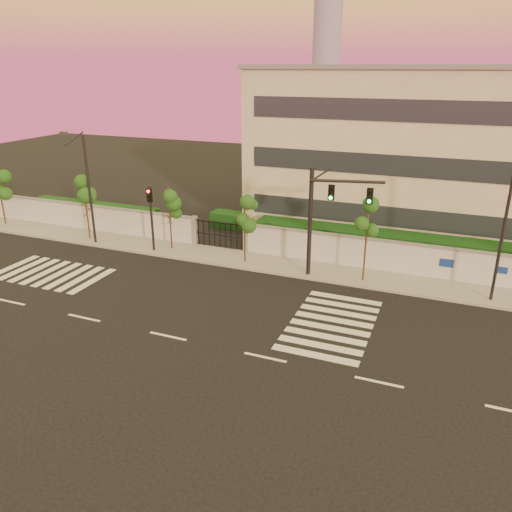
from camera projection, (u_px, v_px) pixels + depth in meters
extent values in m
plane|color=black|center=(168.00, 336.00, 23.94)|extent=(120.00, 120.00, 0.00)
cube|color=gray|center=(251.00, 261.00, 33.01)|extent=(60.00, 3.00, 0.15)
cube|color=#B2B4B9|center=(57.00, 214.00, 40.08)|extent=(25.00, 0.30, 2.00)
cube|color=slate|center=(56.00, 201.00, 39.70)|extent=(25.00, 0.36, 0.12)
cube|color=#B2B4B9|center=(492.00, 271.00, 28.93)|extent=(31.00, 0.30, 2.00)
cube|color=slate|center=(495.00, 254.00, 28.55)|extent=(31.00, 0.36, 0.12)
cube|color=slate|center=(195.00, 231.00, 35.69)|extent=(0.35, 0.35, 2.20)
cube|color=slate|center=(246.00, 238.00, 34.30)|extent=(0.35, 0.35, 2.20)
cube|color=black|center=(400.00, 247.00, 33.05)|extent=(20.00, 2.00, 1.80)
cube|color=black|center=(93.00, 212.00, 41.83)|extent=(12.00, 1.80, 1.40)
cube|color=black|center=(248.00, 222.00, 39.51)|extent=(6.00, 1.50, 1.20)
cube|color=#B5B099|center=(419.00, 153.00, 37.73)|extent=(24.00, 12.00, 12.00)
cube|color=#262D38|center=(405.00, 218.00, 33.76)|extent=(22.00, 0.08, 1.40)
cube|color=#262D38|center=(410.00, 167.00, 32.52)|extent=(22.00, 0.08, 1.40)
cube|color=#262D38|center=(416.00, 111.00, 31.27)|extent=(22.00, 0.08, 1.40)
cube|color=slate|center=(429.00, 67.00, 35.56)|extent=(24.40, 12.40, 0.30)
cube|color=silver|center=(13.00, 266.00, 32.28)|extent=(0.50, 4.00, 0.02)
cube|color=silver|center=(24.00, 268.00, 31.96)|extent=(0.50, 4.00, 0.02)
cube|color=silver|center=(35.00, 270.00, 31.65)|extent=(0.50, 4.00, 0.02)
cube|color=silver|center=(46.00, 272.00, 31.34)|extent=(0.50, 4.00, 0.02)
cube|color=silver|center=(57.00, 274.00, 31.02)|extent=(0.50, 4.00, 0.02)
cube|color=silver|center=(69.00, 277.00, 30.71)|extent=(0.50, 4.00, 0.02)
cube|color=silver|center=(81.00, 279.00, 30.40)|extent=(0.50, 4.00, 0.02)
cube|color=silver|center=(92.00, 281.00, 30.08)|extent=(0.50, 4.00, 0.02)
cube|color=silver|center=(315.00, 355.00, 22.36)|extent=(4.00, 0.50, 0.02)
cube|color=silver|center=(320.00, 345.00, 23.14)|extent=(4.00, 0.50, 0.02)
cube|color=silver|center=(325.00, 336.00, 23.92)|extent=(4.00, 0.50, 0.02)
cube|color=silver|center=(329.00, 328.00, 24.70)|extent=(4.00, 0.50, 0.02)
cube|color=silver|center=(334.00, 320.00, 25.48)|extent=(4.00, 0.50, 0.02)
cube|color=silver|center=(338.00, 312.00, 26.26)|extent=(4.00, 0.50, 0.02)
cube|color=silver|center=(342.00, 305.00, 27.04)|extent=(4.00, 0.50, 0.02)
cube|color=silver|center=(345.00, 298.00, 27.82)|extent=(4.00, 0.50, 0.02)
cube|color=silver|center=(11.00, 302.00, 27.42)|extent=(2.00, 0.15, 0.01)
cube|color=silver|center=(84.00, 318.00, 25.68)|extent=(2.00, 0.15, 0.01)
cube|color=silver|center=(168.00, 336.00, 23.93)|extent=(2.00, 0.15, 0.01)
cube|color=silver|center=(265.00, 357.00, 22.19)|extent=(2.00, 0.15, 0.01)
cube|color=silver|center=(379.00, 382.00, 20.45)|extent=(2.00, 0.15, 0.01)
cylinder|color=#382314|center=(1.00, 197.00, 39.76)|extent=(0.11, 0.11, 4.81)
sphere|color=#1B4E16|center=(4.00, 187.00, 39.55)|extent=(0.80, 0.80, 0.80)
cylinder|color=#382314|center=(87.00, 210.00, 36.31)|extent=(0.12, 0.12, 4.60)
sphere|color=#1B4E16|center=(84.00, 192.00, 35.82)|extent=(1.12, 1.12, 1.12)
sphere|color=#1B4E16|center=(91.00, 201.00, 36.12)|extent=(0.85, 0.85, 0.85)
sphere|color=#1B4E16|center=(80.00, 198.00, 35.96)|extent=(0.81, 0.81, 0.81)
cylinder|color=#382314|center=(170.00, 219.00, 34.37)|extent=(0.11, 0.11, 4.53)
sphere|color=#1B4E16|center=(169.00, 200.00, 33.88)|extent=(1.02, 1.02, 1.02)
sphere|color=#1B4E16|center=(175.00, 209.00, 34.17)|extent=(0.78, 0.78, 0.78)
sphere|color=#1B4E16|center=(165.00, 207.00, 34.02)|extent=(0.74, 0.74, 0.74)
cylinder|color=#382314|center=(245.00, 231.00, 32.00)|extent=(0.11, 0.11, 4.51)
sphere|color=#1B4E16|center=(244.00, 210.00, 31.52)|extent=(1.02, 1.02, 1.02)
sphere|color=#1B4E16|center=(250.00, 220.00, 31.81)|extent=(0.78, 0.78, 0.78)
sphere|color=#1B4E16|center=(240.00, 217.00, 31.66)|extent=(0.74, 0.74, 0.74)
cylinder|color=#382314|center=(366.00, 242.00, 29.04)|extent=(0.11, 0.11, 5.06)
sphere|color=#1B4E16|center=(368.00, 217.00, 28.50)|extent=(1.03, 1.03, 1.03)
sphere|color=#1B4E16|center=(373.00, 230.00, 28.82)|extent=(0.79, 0.79, 0.79)
sphere|color=#1B4E16|center=(362.00, 226.00, 28.66)|extent=(0.75, 0.75, 0.75)
cylinder|color=black|center=(310.00, 224.00, 29.60)|extent=(0.26, 0.26, 6.75)
cylinder|color=black|center=(347.00, 181.00, 27.91)|extent=(4.07, 1.12, 0.17)
cube|color=black|center=(331.00, 193.00, 28.42)|extent=(0.38, 0.20, 0.98)
sphere|color=#0CF259|center=(331.00, 198.00, 28.44)|extent=(0.22, 0.22, 0.22)
cube|color=black|center=(370.00, 196.00, 27.67)|extent=(0.38, 0.20, 0.98)
sphere|color=#0CF259|center=(369.00, 202.00, 27.68)|extent=(0.22, 0.22, 0.22)
cylinder|color=black|center=(152.00, 220.00, 34.00)|extent=(0.17, 0.17, 4.69)
cube|color=black|center=(149.00, 195.00, 33.34)|extent=(0.36, 0.19, 0.94)
sphere|color=red|center=(148.00, 191.00, 33.14)|extent=(0.21, 0.21, 0.21)
cylinder|color=black|center=(90.00, 191.00, 34.97)|extent=(0.18, 0.18, 7.85)
cylinder|color=black|center=(74.00, 139.00, 32.88)|extent=(0.10, 1.88, 0.76)
cube|color=#3F3F44|center=(64.00, 133.00, 31.94)|extent=(0.49, 0.25, 0.15)
cylinder|color=black|center=(502.00, 237.00, 26.12)|extent=(0.17, 0.17, 7.52)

